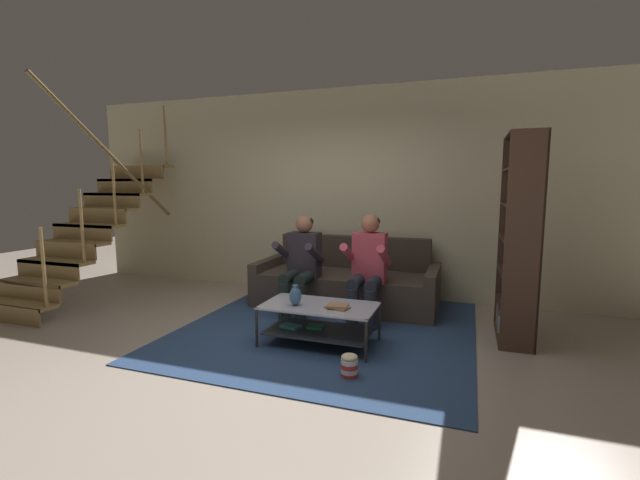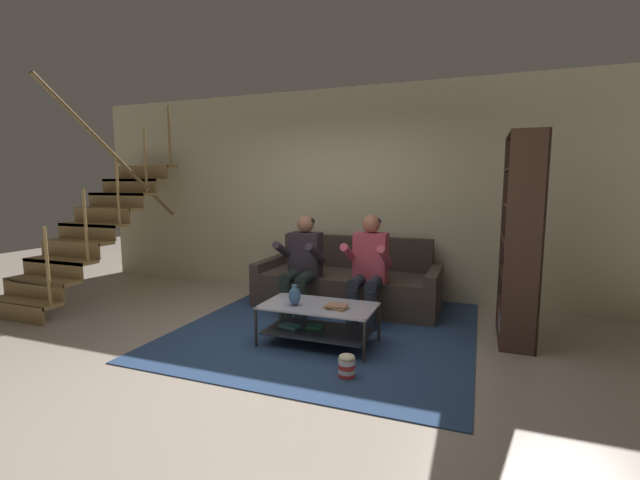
% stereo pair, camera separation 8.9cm
% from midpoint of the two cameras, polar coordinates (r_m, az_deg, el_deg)
% --- Properties ---
extents(ground, '(16.80, 16.80, 0.00)m').
position_cam_midpoint_polar(ground, '(4.16, -6.19, -14.86)').
color(ground, '#AF9F8F').
extents(back_partition, '(8.40, 0.12, 2.90)m').
position_cam_midpoint_polar(back_partition, '(6.14, 4.07, 6.27)').
color(back_partition, beige).
rests_on(back_partition, ground).
extents(staircase_run, '(1.03, 2.40, 2.78)m').
position_cam_midpoint_polar(staircase_run, '(6.64, -27.62, 2.10)').
color(staircase_run, '#A6864F').
rests_on(staircase_run, ground).
extents(couch, '(2.32, 0.99, 0.87)m').
position_cam_midpoint_polar(couch, '(5.63, 4.25, -5.83)').
color(couch, '#443932').
rests_on(couch, ground).
extents(person_seated_left, '(0.50, 0.58, 1.20)m').
position_cam_midpoint_polar(person_seated_left, '(5.15, -1.91, -2.83)').
color(person_seated_left, '#1E2B27').
rests_on(person_seated_left, ground).
extents(person_seated_right, '(0.50, 0.58, 1.23)m').
position_cam_midpoint_polar(person_seated_right, '(4.90, 6.98, -3.26)').
color(person_seated_right, '#242935').
rests_on(person_seated_right, ground).
extents(coffee_table, '(1.11, 0.61, 0.40)m').
position_cam_midpoint_polar(coffee_table, '(4.28, 0.29, -10.37)').
color(coffee_table, '#B1B3C6').
rests_on(coffee_table, ground).
extents(area_rug, '(3.06, 3.38, 0.01)m').
position_cam_midpoint_polar(area_rug, '(4.91, 2.12, -11.22)').
color(area_rug, navy).
rests_on(area_rug, ground).
extents(vase, '(0.12, 0.12, 0.20)m').
position_cam_midpoint_polar(vase, '(4.21, -2.80, -7.43)').
color(vase, '#39608F').
rests_on(vase, coffee_table).
extents(book_stack, '(0.24, 0.19, 0.04)m').
position_cam_midpoint_polar(book_stack, '(4.12, 2.83, -8.86)').
color(book_stack, '#9F7C4E').
rests_on(book_stack, coffee_table).
extents(bookshelf, '(0.33, 0.89, 2.07)m').
position_cam_midpoint_polar(bookshelf, '(4.78, 25.99, -1.50)').
color(bookshelf, '#463025').
rests_on(bookshelf, ground).
extents(popcorn_tub, '(0.14, 0.14, 0.20)m').
position_cam_midpoint_polar(popcorn_tub, '(3.66, 4.32, -16.38)').
color(popcorn_tub, red).
rests_on(popcorn_tub, ground).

